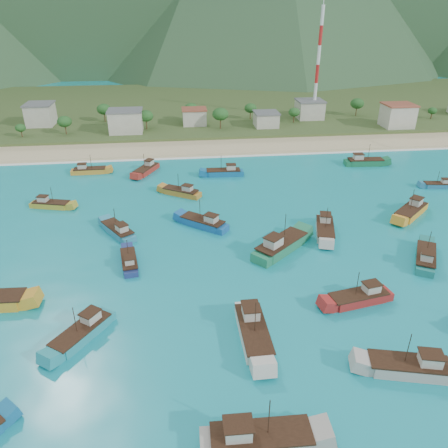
{
  "coord_description": "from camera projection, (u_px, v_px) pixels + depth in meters",
  "views": [
    {
      "loc": [
        -8.3,
        -59.29,
        42.85
      ],
      "look_at": [
        0.7,
        18.0,
        3.0
      ],
      "focal_mm": 35.0,
      "sensor_mm": 36.0,
      "label": 1
    }
  ],
  "objects": [
    {
      "name": "ground",
      "position": [
        232.0,
        289.0,
        72.8
      ],
      "size": [
        600.0,
        600.0,
        0.0
      ],
      "primitive_type": "plane",
      "color": "#0D7F93",
      "rests_on": "ground"
    },
    {
      "name": "beach",
      "position": [
        200.0,
        148.0,
        142.65
      ],
      "size": [
        400.0,
        18.0,
        1.2
      ],
      "primitive_type": "cube",
      "color": "beige",
      "rests_on": "ground"
    },
    {
      "name": "land",
      "position": [
        191.0,
        108.0,
        196.58
      ],
      "size": [
        400.0,
        110.0,
        2.4
      ],
      "primitive_type": "cube",
      "color": "#385123",
      "rests_on": "ground"
    },
    {
      "name": "surf_line",
      "position": [
        202.0,
        157.0,
        134.25
      ],
      "size": [
        400.0,
        2.5,
        0.08
      ],
      "primitive_type": "cube",
      "color": "white",
      "rests_on": "ground"
    },
    {
      "name": "village",
      "position": [
        213.0,
        117.0,
        160.12
      ],
      "size": [
        220.6,
        27.28,
        7.76
      ],
      "color": "beige",
      "rests_on": "ground"
    },
    {
      "name": "vegetation",
      "position": [
        176.0,
        116.0,
        160.84
      ],
      "size": [
        275.35,
        25.32,
        8.76
      ],
      "color": "#235623",
      "rests_on": "ground"
    },
    {
      "name": "radio_tower",
      "position": [
        318.0,
        64.0,
        163.22
      ],
      "size": [
        1.2,
        1.2,
        40.12
      ],
      "color": "red",
      "rests_on": "ground"
    },
    {
      "name": "boat_1",
      "position": [
        82.0,
        333.0,
        62.04
      ],
      "size": [
        8.65,
        10.37,
        6.22
      ],
      "rotation": [
        0.0,
        0.0,
        2.52
      ],
      "color": "teal",
      "rests_on": "ground"
    },
    {
      "name": "boat_3",
      "position": [
        281.0,
        246.0,
        83.39
      ],
      "size": [
        12.69,
        11.8,
        7.92
      ],
      "rotation": [
        0.0,
        0.0,
        5.43
      ],
      "color": "#207852",
      "rests_on": "ground"
    },
    {
      "name": "boat_6",
      "position": [
        411.0,
        368.0,
        56.04
      ],
      "size": [
        11.86,
        6.01,
        6.73
      ],
      "rotation": [
        0.0,
        0.0,
        1.33
      ],
      "color": "#AAA29B",
      "rests_on": "ground"
    },
    {
      "name": "boat_7",
      "position": [
        118.0,
        231.0,
        89.6
      ],
      "size": [
        8.0,
        10.09,
        5.97
      ],
      "rotation": [
        0.0,
        0.0,
        0.58
      ],
      "color": "teal",
      "rests_on": "ground"
    },
    {
      "name": "boat_8",
      "position": [
        411.0,
        212.0,
        97.47
      ],
      "size": [
        11.09,
        10.3,
        6.92
      ],
      "rotation": [
        0.0,
        0.0,
        2.29
      ],
      "color": "orange",
      "rests_on": "ground"
    },
    {
      "name": "boat_9",
      "position": [
        203.0,
        223.0,
        92.6
      ],
      "size": [
        10.46,
        9.25,
        6.4
      ],
      "rotation": [
        0.0,
        0.0,
        0.9
      ],
      "color": "#17589D",
      "rests_on": "ground"
    },
    {
      "name": "boat_15",
      "position": [
        253.0,
        332.0,
        61.9
      ],
      "size": [
        3.79,
        12.42,
        7.32
      ],
      "rotation": [
        0.0,
        0.0,
        3.15
      ],
      "color": "beige",
      "rests_on": "ground"
    },
    {
      "name": "boat_16",
      "position": [
        129.0,
        262.0,
        79.23
      ],
      "size": [
        3.89,
        9.03,
        5.16
      ],
      "rotation": [
        0.0,
        0.0,
        0.15
      ],
      "color": "navy",
      "rests_on": "ground"
    },
    {
      "name": "boat_17",
      "position": [
        439.0,
        186.0,
        112.38
      ],
      "size": [
        8.26,
        3.45,
        4.74
      ],
      "rotation": [
        0.0,
        0.0,
        1.43
      ],
      "color": "#226A90",
      "rests_on": "ground"
    },
    {
      "name": "boat_18",
      "position": [
        364.0,
        162.0,
        127.48
      ],
      "size": [
        11.51,
        4.07,
        6.69
      ],
      "rotation": [
        0.0,
        0.0,
        4.65
      ],
      "color": "#166940",
      "rests_on": "ground"
    },
    {
      "name": "boat_19",
      "position": [
        89.0,
        171.0,
        121.45
      ],
      "size": [
        9.62,
        2.97,
        5.66
      ],
      "rotation": [
        0.0,
        0.0,
        4.73
      ],
      "color": "orange",
      "rests_on": "ground"
    },
    {
      "name": "boat_21",
      "position": [
        146.0,
        170.0,
        121.95
      ],
      "size": [
        7.32,
        10.54,
        6.07
      ],
      "rotation": [
        0.0,
        0.0,
        2.68
      ],
      "color": "#A32920",
      "rests_on": "ground"
    },
    {
      "name": "boat_23",
      "position": [
        325.0,
        230.0,
        89.92
      ],
      "size": [
        6.27,
        11.71,
        6.64
      ],
      "rotation": [
        0.0,
        0.0,
        2.86
      ],
      "color": "beige",
      "rests_on": "ground"
    },
    {
      "name": "boat_25",
      "position": [
        224.0,
        173.0,
        119.96
      ],
      "size": [
        10.47,
        3.47,
        6.12
      ],
      "rotation": [
        0.0,
        0.0,
        1.53
      ],
      "color": "#105E94",
      "rests_on": "ground"
    },
    {
      "name": "boat_26",
      "position": [
        181.0,
        193.0,
        107.74
      ],
      "size": [
        9.86,
        7.72,
        5.81
      ],
      "rotation": [
        0.0,
        0.0,
        1.01
      ],
      "color": "#B67728",
      "rests_on": "ground"
    },
    {
      "name": "boat_29",
      "position": [
        425.0,
        258.0,
        80.0
      ],
      "size": [
        8.13,
        10.9,
        6.36
      ],
      "rotation": [
        0.0,
        0.0,
        5.76
      ],
      "color": "#1B746E",
      "rests_on": "ground"
    },
    {
      "name": "boat_30",
      "position": [
        51.0,
        205.0,
        101.36
      ],
      "size": [
        9.62,
        4.97,
        5.45
      ],
      "rotation": [
        0.0,
        0.0,
        4.46
      ],
      "color": "#B1982C",
      "rests_on": "ground"
    },
    {
      "name": "boat_31",
      "position": [
        359.0,
        298.0,
        69.33
      ],
      "size": [
        10.96,
        5.07,
        6.24
      ],
      "rotation": [
        0.0,
        0.0,
        1.76
      ],
      "color": "maroon",
      "rests_on": "ground"
    },
    {
      "name": "boat_32",
      "position": [
        259.0,
        440.0,
        46.72
      ],
      "size": [
        12.35,
        3.91,
        7.25
      ],
      "rotation": [
        0.0,
        0.0,
        4.69
      ],
      "color": "#A39C92",
      "rests_on": "ground"
    }
  ]
}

